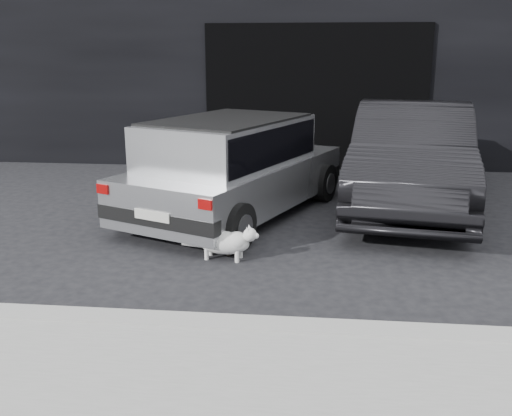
# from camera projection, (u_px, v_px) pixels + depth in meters

# --- Properties ---
(ground) EXTENTS (80.00, 80.00, 0.00)m
(ground) POSITION_uv_depth(u_px,v_px,m) (229.00, 231.00, 6.93)
(ground) COLOR black
(ground) RESTS_ON ground
(building_facade) EXTENTS (34.00, 4.00, 5.00)m
(building_facade) POSITION_uv_depth(u_px,v_px,m) (318.00, 32.00, 11.92)
(building_facade) COLOR black
(building_facade) RESTS_ON ground
(garage_opening) EXTENTS (4.00, 0.10, 2.60)m
(garage_opening) POSITION_uv_depth(u_px,v_px,m) (316.00, 98.00, 10.31)
(garage_opening) COLOR black
(garage_opening) RESTS_ON ground
(curb) EXTENTS (18.00, 0.25, 0.12)m
(curb) POSITION_uv_depth(u_px,v_px,m) (308.00, 332.00, 4.32)
(curb) COLOR #989893
(curb) RESTS_ON ground
(silver_hatchback) EXTENTS (2.83, 3.85, 1.30)m
(silver_hatchback) POSITION_uv_depth(u_px,v_px,m) (233.00, 163.00, 7.44)
(silver_hatchback) COLOR #ACAEB1
(silver_hatchback) RESTS_ON ground
(second_car) EXTENTS (2.18, 4.54, 1.43)m
(second_car) POSITION_uv_depth(u_px,v_px,m) (412.00, 156.00, 7.88)
(second_car) COLOR black
(second_car) RESTS_ON ground
(cat_siamese) EXTENTS (0.32, 0.70, 0.25)m
(cat_siamese) POSITION_uv_depth(u_px,v_px,m) (233.00, 243.00, 6.17)
(cat_siamese) COLOR beige
(cat_siamese) RESTS_ON ground
(cat_white) EXTENTS (0.84, 0.35, 0.39)m
(cat_white) POSITION_uv_depth(u_px,v_px,m) (227.00, 242.00, 5.96)
(cat_white) COLOR silver
(cat_white) RESTS_ON ground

